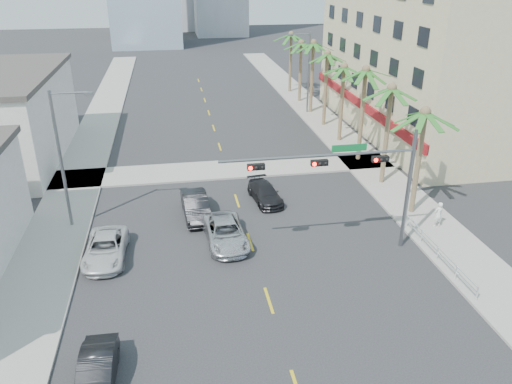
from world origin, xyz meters
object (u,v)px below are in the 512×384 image
Objects in this scene: car_parked_mid at (97,372)px; car_lane_center at (225,233)px; traffic_signal_mast at (358,173)px; car_parked_far at (106,248)px; car_lane_right at (265,193)px; car_lane_left at (196,206)px; pedestrian at (438,214)px.

car_lane_center is (6.45, 10.45, 0.05)m from car_parked_mid.
car_parked_far is (-14.34, 1.58, -4.38)m from traffic_signal_mast.
car_lane_center is at bearing 6.92° from car_parked_far.
car_lane_right is (9.95, 15.93, -0.04)m from car_parked_mid.
car_parked_mid reaches higher than car_lane_right.
traffic_signal_mast is at bearing -4.39° from car_parked_far.
car_lane_left is (-8.86, 6.09, -4.29)m from traffic_signal_mast.
car_lane_right is (3.50, 5.48, -0.09)m from car_lane_center.
car_lane_left is 0.92× the size of car_lane_center.
pedestrian reaches higher than car_lane_center.
car_lane_left is (5.48, 4.51, 0.09)m from car_parked_far.
car_lane_right is at bearing 59.12° from car_parked_mid.
traffic_signal_mast is 2.77× the size of car_parked_mid.
pedestrian is at bearing -5.48° from car_lane_center.
car_lane_left reaches higher than car_parked_mid.
car_parked_far is 12.19m from car_lane_right.
car_lane_right is at bearing -41.16° from pedestrian.
car_lane_right is 11.85m from pedestrian.
traffic_signal_mast is at bearing 3.98° from pedestrian.
car_parked_far is 7.10m from car_lane_left.
car_lane_left is at bearing -26.90° from pedestrian.
car_lane_center reaches higher than car_parked_mid.
car_lane_center is at bearing -71.86° from car_lane_left.
car_parked_far is at bearing -178.50° from car_lane_center.
car_lane_left reaches higher than car_parked_far.
pedestrian is at bearing -19.78° from car_lane_left.
car_lane_left reaches higher than car_lane_right.
car_lane_left is at bearing 41.32° from car_parked_far.
traffic_signal_mast is 7.82m from pedestrian.
car_lane_right is (-3.78, 7.68, -4.44)m from traffic_signal_mast.
car_parked_mid is at bearing -129.45° from car_lane_right.
traffic_signal_mast reaches higher than car_lane_center.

